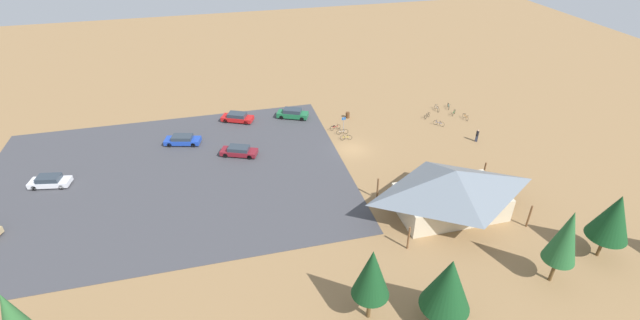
{
  "coord_description": "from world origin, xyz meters",
  "views": [
    {
      "loc": [
        17.0,
        49.06,
        30.47
      ],
      "look_at": [
        5.38,
        3.42,
        1.2
      ],
      "focal_mm": 25.01,
      "sensor_mm": 36.0,
      "label": 1
    }
  ],
  "objects_px": {
    "pine_west": "(566,237)",
    "bicycle_green_yard_front": "(454,113)",
    "pine_far_east": "(614,217)",
    "bicycle_silver_front_row": "(342,132)",
    "pine_midwest": "(448,284)",
    "trash_bin": "(348,115)",
    "bicycle_orange_edge_north": "(465,117)",
    "car_red_near_entry": "(237,117)",
    "visitor_at_bikes": "(477,135)",
    "bicycle_blue_edge_south": "(439,123)",
    "bicycle_red_lone_east": "(335,127)",
    "car_green_aisle_side": "(293,114)",
    "bicycle_yellow_yard_center": "(346,138)",
    "bike_pavilion": "(453,189)",
    "bicycle_teal_lone_west": "(448,106)",
    "car_blue_inner_stall": "(183,140)",
    "car_maroon_mid_lot": "(239,151)",
    "bicycle_black_yard_left": "(427,116)",
    "lot_sign": "(344,122)",
    "car_white_far_end": "(50,181)",
    "pine_east": "(372,273)",
    "bicycle_white_yard_right": "(437,108)"
  },
  "relations": [
    {
      "from": "bicycle_silver_front_row",
      "to": "bicycle_yellow_yard_center",
      "type": "xyz_separation_m",
      "value": [
        -0.03,
        1.74,
        -0.01
      ]
    },
    {
      "from": "visitor_at_bikes",
      "to": "bicycle_yellow_yard_center",
      "type": "bearing_deg",
      "value": -15.45
    },
    {
      "from": "car_red_near_entry",
      "to": "car_maroon_mid_lot",
      "type": "relative_size",
      "value": 0.99
    },
    {
      "from": "car_green_aisle_side",
      "to": "bicycle_yellow_yard_center",
      "type": "bearing_deg",
      "value": 124.47
    },
    {
      "from": "bicycle_red_lone_east",
      "to": "bicycle_blue_edge_south",
      "type": "bearing_deg",
      "value": 170.66
    },
    {
      "from": "pine_midwest",
      "to": "trash_bin",
      "type": "bearing_deg",
      "value": -95.71
    },
    {
      "from": "pine_midwest",
      "to": "lot_sign",
      "type": "bearing_deg",
      "value": -93.3
    },
    {
      "from": "bicycle_blue_edge_south",
      "to": "car_red_near_entry",
      "type": "distance_m",
      "value": 29.95
    },
    {
      "from": "lot_sign",
      "to": "bicycle_yellow_yard_center",
      "type": "xyz_separation_m",
      "value": [
        0.47,
        2.83,
        -1.03
      ]
    },
    {
      "from": "pine_midwest",
      "to": "bicycle_red_lone_east",
      "type": "bearing_deg",
      "value": -91.38
    },
    {
      "from": "lot_sign",
      "to": "car_maroon_mid_lot",
      "type": "height_order",
      "value": "lot_sign"
    },
    {
      "from": "bicycle_red_lone_east",
      "to": "car_blue_inner_stall",
      "type": "height_order",
      "value": "car_blue_inner_stall"
    },
    {
      "from": "car_white_far_end",
      "to": "bike_pavilion",
      "type": "bearing_deg",
      "value": 159.74
    },
    {
      "from": "bicycle_green_yard_front",
      "to": "bicycle_black_yard_left",
      "type": "height_order",
      "value": "bicycle_black_yard_left"
    },
    {
      "from": "bicycle_silver_front_row",
      "to": "bicycle_teal_lone_west",
      "type": "relative_size",
      "value": 1.08
    },
    {
      "from": "pine_midwest",
      "to": "bicycle_yellow_yard_center",
      "type": "height_order",
      "value": "pine_midwest"
    },
    {
      "from": "car_maroon_mid_lot",
      "to": "bicycle_silver_front_row",
      "type": "bearing_deg",
      "value": -171.2
    },
    {
      "from": "bicycle_black_yard_left",
      "to": "bicycle_blue_edge_south",
      "type": "relative_size",
      "value": 1.09
    },
    {
      "from": "trash_bin",
      "to": "bicycle_white_yard_right",
      "type": "relative_size",
      "value": 0.49
    },
    {
      "from": "pine_west",
      "to": "bike_pavilion",
      "type": "bearing_deg",
      "value": -69.92
    },
    {
      "from": "pine_west",
      "to": "bicycle_white_yard_right",
      "type": "relative_size",
      "value": 4.26
    },
    {
      "from": "trash_bin",
      "to": "bicycle_black_yard_left",
      "type": "distance_m",
      "value": 12.15
    },
    {
      "from": "bicycle_silver_front_row",
      "to": "pine_east",
      "type": "bearing_deg",
      "value": 77.19
    },
    {
      "from": "bicycle_black_yard_left",
      "to": "car_maroon_mid_lot",
      "type": "bearing_deg",
      "value": 8.06
    },
    {
      "from": "bicycle_green_yard_front",
      "to": "bicycle_teal_lone_west",
      "type": "distance_m",
      "value": 2.43
    },
    {
      "from": "car_green_aisle_side",
      "to": "bicycle_green_yard_front",
      "type": "bearing_deg",
      "value": 168.42
    },
    {
      "from": "car_maroon_mid_lot",
      "to": "pine_far_east",
      "type": "bearing_deg",
      "value": 139.37
    },
    {
      "from": "bicycle_teal_lone_west",
      "to": "bicycle_green_yard_front",
      "type": "bearing_deg",
      "value": 81.36
    },
    {
      "from": "bicycle_white_yard_right",
      "to": "car_white_far_end",
      "type": "distance_m",
      "value": 54.36
    },
    {
      "from": "bicycle_silver_front_row",
      "to": "car_green_aisle_side",
      "type": "relative_size",
      "value": 0.35
    },
    {
      "from": "pine_east",
      "to": "car_green_aisle_side",
      "type": "height_order",
      "value": "pine_east"
    },
    {
      "from": "visitor_at_bikes",
      "to": "lot_sign",
      "type": "bearing_deg",
      "value": -24.28
    },
    {
      "from": "bicycle_green_yard_front",
      "to": "car_red_near_entry",
      "type": "height_order",
      "value": "car_red_near_entry"
    },
    {
      "from": "pine_east",
      "to": "bicycle_black_yard_left",
      "type": "bearing_deg",
      "value": -122.91
    },
    {
      "from": "pine_far_east",
      "to": "bicycle_silver_front_row",
      "type": "bearing_deg",
      "value": -60.27
    },
    {
      "from": "bicycle_green_yard_front",
      "to": "pine_east",
      "type": "bearing_deg",
      "value": 51.88
    },
    {
      "from": "pine_west",
      "to": "bicycle_green_yard_front",
      "type": "relative_size",
      "value": 6.31
    },
    {
      "from": "bike_pavilion",
      "to": "car_blue_inner_stall",
      "type": "bearing_deg",
      "value": -38.55
    },
    {
      "from": "bicycle_blue_edge_south",
      "to": "bicycle_silver_front_row",
      "type": "distance_m",
      "value": 14.61
    },
    {
      "from": "bike_pavilion",
      "to": "bicycle_teal_lone_west",
      "type": "height_order",
      "value": "bike_pavilion"
    },
    {
      "from": "trash_bin",
      "to": "visitor_at_bikes",
      "type": "relative_size",
      "value": 0.49
    },
    {
      "from": "bicycle_blue_edge_south",
      "to": "bicycle_silver_front_row",
      "type": "height_order",
      "value": "bicycle_silver_front_row"
    },
    {
      "from": "bike_pavilion",
      "to": "bicycle_yellow_yard_center",
      "type": "height_order",
      "value": "bike_pavilion"
    },
    {
      "from": "bicycle_blue_edge_south",
      "to": "bicycle_yellow_yard_center",
      "type": "distance_m",
      "value": 14.57
    },
    {
      "from": "trash_bin",
      "to": "bicycle_red_lone_east",
      "type": "xyz_separation_m",
      "value": [
        2.93,
        3.31,
        -0.07
      ]
    },
    {
      "from": "pine_far_east",
      "to": "visitor_at_bikes",
      "type": "xyz_separation_m",
      "value": [
        -0.64,
        -22.88,
        -3.79
      ]
    },
    {
      "from": "bicycle_teal_lone_west",
      "to": "pine_east",
      "type": "bearing_deg",
      "value": 53.45
    },
    {
      "from": "pine_midwest",
      "to": "car_green_aisle_side",
      "type": "relative_size",
      "value": 1.38
    },
    {
      "from": "visitor_at_bikes",
      "to": "bicycle_blue_edge_south",
      "type": "bearing_deg",
      "value": -63.0
    },
    {
      "from": "bicycle_orange_edge_north",
      "to": "car_red_near_entry",
      "type": "relative_size",
      "value": 0.34
    }
  ]
}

